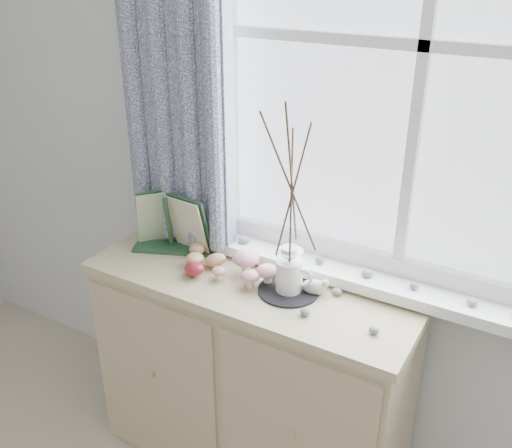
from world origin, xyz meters
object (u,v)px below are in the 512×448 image
at_px(botanical_book, 166,224).
at_px(sideboard, 251,375).
at_px(twig_pitcher, 292,184).
at_px(toadstool_cluster, 250,266).

bearing_deg(botanical_book, sideboard, -25.19).
xyz_separation_m(sideboard, twig_pitcher, (0.15, 0.00, 0.82)).
bearing_deg(sideboard, toadstool_cluster, 130.92).
bearing_deg(twig_pitcher, toadstool_cluster, 159.39).
bearing_deg(botanical_book, twig_pitcher, -24.22).
bearing_deg(botanical_book, toadstool_cluster, -24.27).
height_order(sideboard, botanical_book, botanical_book).
xyz_separation_m(toadstool_cluster, twig_pitcher, (0.16, -0.00, 0.34)).
xyz_separation_m(sideboard, botanical_book, (-0.37, 0.01, 0.55)).
bearing_deg(toadstool_cluster, sideboard, -49.08).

